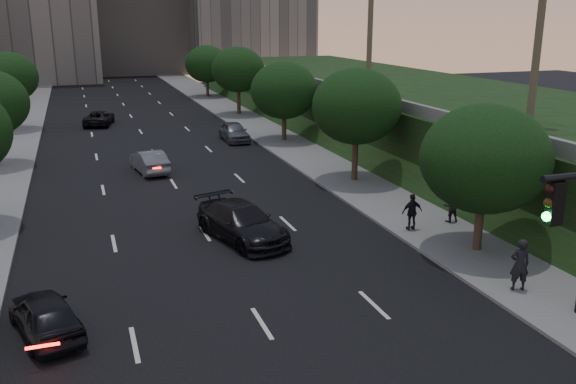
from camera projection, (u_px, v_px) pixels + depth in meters
name	position (u px, v px, depth m)	size (l,w,h in m)	color
road_surface	(158.00, 159.00, 42.25)	(16.00, 140.00, 0.02)	black
sidewalk_right	(296.00, 148.00, 45.47)	(4.50, 140.00, 0.15)	slate
embankment	(449.00, 118.00, 46.83)	(18.00, 90.00, 4.00)	black
parapet_wall	(349.00, 92.00, 43.49)	(0.35, 90.00, 0.70)	slate
tree_right_a	(485.00, 159.00, 24.42)	(5.20, 5.20, 6.24)	#38281C
tree_right_b	(356.00, 106.00, 35.18)	(5.20, 5.20, 6.74)	#38281C
tree_right_c	(284.00, 90.00, 47.11)	(5.20, 5.20, 6.24)	#38281C
tree_right_d	(238.00, 70.00, 59.68)	(5.20, 5.20, 6.74)	#38281C
tree_right_e	(207.00, 64.00, 73.43)	(5.20, 5.20, 6.24)	#38281C
tree_left_d	(7.00, 77.00, 51.35)	(5.00, 5.00, 6.71)	#38281C
sedan_near_left	(45.00, 315.00, 18.74)	(1.61, 3.99, 1.36)	black
sedan_mid_left	(149.00, 161.00, 38.46)	(1.52, 4.37, 1.44)	slate
sedan_far_left	(99.00, 118.00, 55.20)	(2.21, 4.80, 1.33)	black
sedan_near_right	(242.00, 222.00, 26.78)	(2.24, 5.51, 1.60)	black
sedan_far_right	(234.00, 132.00, 48.14)	(1.78, 4.44, 1.51)	#56585D
pedestrian_a	(520.00, 265.00, 21.43)	(0.70, 0.46, 1.91)	black
pedestrian_b	(451.00, 206.00, 28.71)	(0.75, 0.58, 1.54)	black
pedestrian_c	(412.00, 212.00, 27.61)	(0.98, 0.41, 1.68)	black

